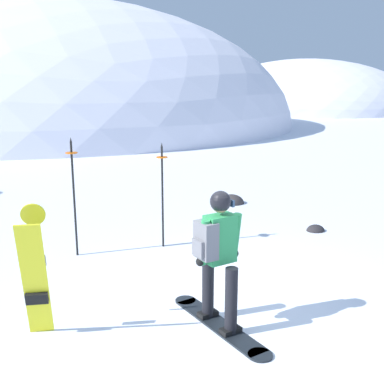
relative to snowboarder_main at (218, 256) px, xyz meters
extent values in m
plane|color=white|center=(0.28, 0.29, -0.92)|extent=(300.00, 300.00, 0.00)
ellipsoid|color=white|center=(-5.70, 28.62, -0.92)|extent=(33.45, 30.11, 16.69)
ellipsoid|color=white|center=(18.54, 42.08, -0.92)|extent=(23.36, 21.03, 10.67)
cube|color=black|center=(0.03, 0.01, -0.91)|extent=(0.88, 1.54, 0.02)
cylinder|color=black|center=(-0.28, 0.73, -0.91)|extent=(0.28, 0.28, 0.02)
cylinder|color=black|center=(0.34, -0.70, -0.91)|extent=(0.28, 0.28, 0.02)
cube|color=black|center=(-0.07, 0.23, -0.86)|extent=(0.29, 0.23, 0.06)
cube|color=black|center=(0.12, -0.21, -0.86)|extent=(0.29, 0.23, 0.06)
cylinder|color=black|center=(-0.07, 0.23, -0.48)|extent=(0.15, 0.15, 0.82)
cylinder|color=black|center=(0.12, -0.21, -0.48)|extent=(0.15, 0.15, 0.82)
cube|color=#2D9351|center=(0.03, 0.01, 0.22)|extent=(0.42, 0.34, 0.58)
cylinder|color=#2D9351|center=(-0.18, -0.08, 0.22)|extent=(0.16, 0.20, 0.57)
cylinder|color=#2D9351|center=(0.24, 0.10, 0.22)|extent=(0.16, 0.20, 0.57)
sphere|color=black|center=(-0.22, -0.05, -0.03)|extent=(0.11, 0.11, 0.11)
sphere|color=black|center=(0.24, 0.15, -0.03)|extent=(0.11, 0.11, 0.11)
cube|color=slate|center=(-0.15, -0.07, 0.24)|extent=(0.28, 0.33, 0.44)
cube|color=slate|center=(-0.25, -0.11, 0.16)|extent=(0.13, 0.21, 0.20)
sphere|color=#9E7051|center=(0.03, 0.01, 0.64)|extent=(0.21, 0.21, 0.21)
sphere|color=black|center=(0.03, 0.01, 0.67)|extent=(0.25, 0.25, 0.25)
cube|color=navy|center=(0.15, 0.06, 0.64)|extent=(0.09, 0.17, 0.08)
cube|color=yellow|center=(-2.11, 0.04, -0.19)|extent=(0.28, 0.43, 1.47)
cylinder|color=yellow|center=(-2.11, 0.24, 0.55)|extent=(0.28, 0.10, 0.28)
cube|color=black|center=(-2.11, 0.07, 0.03)|extent=(0.25, 0.10, 0.15)
cube|color=black|center=(-2.11, 0.07, -0.41)|extent=(0.25, 0.10, 0.15)
cylinder|color=black|center=(-1.88, 2.78, 0.07)|extent=(0.04, 0.04, 1.98)
cylinder|color=orange|center=(-1.88, 2.78, 0.88)|extent=(0.20, 0.20, 0.02)
cone|color=black|center=(-1.88, 2.78, 1.10)|extent=(0.04, 0.04, 0.08)
cylinder|color=black|center=(-0.36, 2.99, 0.00)|extent=(0.04, 0.04, 1.83)
cylinder|color=orange|center=(-0.36, 2.99, 0.74)|extent=(0.20, 0.20, 0.02)
cone|color=black|center=(-0.36, 2.99, 0.96)|extent=(0.04, 0.04, 0.08)
ellipsoid|color=#282628|center=(2.79, 3.40, -0.92)|extent=(0.37, 0.31, 0.26)
ellipsoid|color=#383333|center=(1.63, 5.84, -0.92)|extent=(0.64, 0.55, 0.45)
camera|label=1|loc=(-1.14, -5.10, 2.01)|focal=43.62mm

